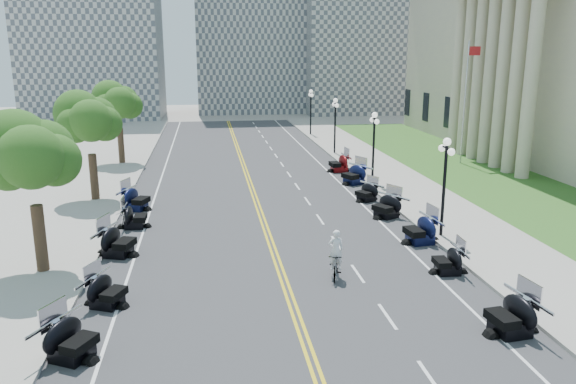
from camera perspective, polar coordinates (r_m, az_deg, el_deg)
name	(u,v)px	position (r m, az deg, el deg)	size (l,w,h in m)	color
ground	(283,278)	(23.60, -0.51, -8.73)	(160.00, 160.00, 0.00)	gray
road	(260,212)	(32.99, -2.87, -2.04)	(16.00, 90.00, 0.01)	#333335
centerline_yellow_a	(258,212)	(32.97, -3.08, -2.03)	(0.12, 90.00, 0.00)	yellow
centerline_yellow_b	(262,212)	(33.00, -2.66, -2.01)	(0.12, 90.00, 0.00)	yellow
edge_line_north	(366,208)	(34.15, 7.88, -1.58)	(0.12, 90.00, 0.00)	white
edge_line_south	(148,216)	(33.04, -14.00, -2.41)	(0.12, 90.00, 0.00)	white
lane_dash_4	(431,379)	(17.46, 14.34, -17.96)	(0.12, 2.00, 0.00)	white
lane_dash_5	(387,316)	(20.72, 10.06, -12.32)	(0.12, 2.00, 0.00)	white
lane_dash_6	(358,273)	(24.20, 7.09, -8.22)	(0.12, 2.00, 0.00)	white
lane_dash_7	(336,243)	(27.83, 4.93, -5.15)	(0.12, 2.00, 0.00)	white
lane_dash_8	(320,219)	(31.54, 3.28, -2.79)	(0.12, 2.00, 0.00)	white
lane_dash_9	(307,201)	(35.32, 1.99, -0.93)	(0.12, 2.00, 0.00)	white
lane_dash_10	(297,186)	(39.14, 0.95, 0.57)	(0.12, 2.00, 0.00)	white
lane_dash_11	(289,174)	(42.99, 0.10, 1.81)	(0.12, 2.00, 0.00)	white
lane_dash_12	(282,164)	(46.87, -0.62, 2.84)	(0.12, 2.00, 0.00)	white
lane_dash_13	(276,156)	(50.77, -1.22, 3.71)	(0.12, 2.00, 0.00)	white
lane_dash_14	(271,148)	(54.68, -1.75, 4.45)	(0.12, 2.00, 0.00)	white
lane_dash_15	(267,142)	(58.60, -2.20, 5.10)	(0.12, 2.00, 0.00)	white
lane_dash_16	(263,136)	(62.53, -2.59, 5.66)	(0.12, 2.00, 0.00)	white
lane_dash_17	(259,131)	(66.48, -2.94, 6.16)	(0.12, 2.00, 0.00)	white
lane_dash_18	(256,127)	(70.42, -3.25, 6.60)	(0.12, 2.00, 0.00)	white
lane_dash_19	(253,123)	(74.38, -3.53, 7.00)	(0.12, 2.00, 0.00)	white
sidewalk_north	(430,204)	(35.48, 14.26, -1.19)	(5.00, 90.00, 0.15)	#9E9991
sidewalk_south	(74,218)	(33.70, -20.96, -2.50)	(5.00, 90.00, 0.15)	#9E9991
lawn	(477,174)	(45.44, 18.63, 1.78)	(9.00, 60.00, 0.10)	#356023
distant_block_a	(92,23)	(84.99, -19.27, 15.92)	(18.00, 14.00, 26.00)	gray
distant_block_b	(248,12)	(90.02, -4.06, 17.77)	(16.00, 12.00, 30.00)	gray
distant_block_c	(367,39)	(90.10, 8.05, 15.12)	(20.00, 14.00, 22.00)	gray
street_lamp_2	(444,188)	(28.79, 15.56, 0.41)	(0.50, 1.20, 4.90)	black
street_lamp_3	(373,148)	(39.83, 8.68, 4.45)	(0.50, 1.20, 4.90)	black
street_lamp_4	(335,126)	(51.30, 4.80, 6.69)	(0.50, 1.20, 4.90)	black
street_lamp_5	(311,112)	(62.97, 2.32, 8.10)	(0.50, 1.20, 4.90)	black
flagpole	(465,104)	(48.51, 17.50, 8.53)	(1.10, 0.20, 10.00)	silver
tree_2	(32,164)	(24.99, -24.61, 2.65)	(4.80, 4.80, 9.20)	#235619
tree_3	(90,126)	(36.52, -19.51, 6.36)	(4.80, 4.80, 9.20)	#235619
tree_4	(118,107)	(48.28, -16.86, 8.25)	(4.80, 4.80, 9.20)	#235619
motorcycle_n_4	(511,313)	(20.37, 21.74, -11.37)	(2.12, 2.12, 1.48)	black
motorcycle_n_5	(448,259)	(24.82, 15.97, -6.58)	(1.79, 1.79, 1.25)	black
motorcycle_n_6	(420,228)	(28.24, 13.30, -3.61)	(2.15, 2.15, 1.51)	black
motorcycle_n_7	(387,205)	(32.20, 9.98, -1.31)	(2.06, 2.06, 1.44)	black
motorcycle_n_8	(367,191)	(35.58, 7.99, 0.08)	(1.80, 1.80, 1.26)	black
motorcycle_n_9	(354,173)	(40.02, 6.71, 1.89)	(2.20, 2.20, 1.54)	black
motorcycle_n_10	(339,162)	(44.04, 5.21, 3.03)	(2.16, 2.16, 1.52)	#590A0C
motorcycle_s_4	(71,337)	(18.81, -21.22, -13.60)	(2.04, 2.04, 1.43)	black
motorcycle_s_5	(106,289)	(21.96, -17.96, -9.39)	(1.89, 1.89, 1.32)	black
motorcycle_s_6	(117,240)	(26.96, -16.95, -4.69)	(2.17, 2.17, 1.52)	black
motorcycle_s_7	(134,215)	(30.96, -15.35, -2.32)	(1.94, 1.94, 1.36)	black
motorcycle_s_8	(136,198)	(34.39, -15.22, -0.57)	(2.13, 2.13, 1.49)	black
bicycle	(335,265)	(23.52, 4.84, -7.38)	(0.53, 1.89, 1.13)	#A51414
cyclist_rider	(336,232)	(23.03, 4.91, -4.05)	(0.63, 0.42, 1.74)	white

